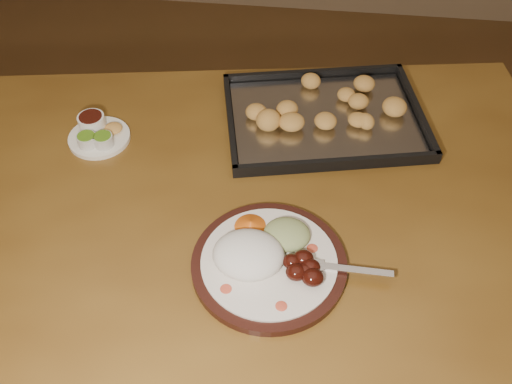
# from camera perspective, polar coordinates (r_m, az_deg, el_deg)

# --- Properties ---
(ground) EXTENTS (4.00, 4.00, 0.00)m
(ground) POSITION_cam_1_polar(r_m,az_deg,el_deg) (1.90, -2.34, -13.14)
(ground) COLOR brown
(ground) RESTS_ON ground
(dining_table) EXTENTS (1.63, 1.13, 0.75)m
(dining_table) POSITION_cam_1_polar(r_m,az_deg,el_deg) (1.30, -2.51, -3.09)
(dining_table) COLOR brown
(dining_table) RESTS_ON ground
(dinner_plate) EXTENTS (0.38, 0.30, 0.07)m
(dinner_plate) POSITION_cam_1_polar(r_m,az_deg,el_deg) (1.09, 1.07, -6.62)
(dinner_plate) COLOR black
(dinner_plate) RESTS_ON dining_table
(condiment_saucer) EXTENTS (0.14, 0.14, 0.05)m
(condiment_saucer) POSITION_cam_1_polar(r_m,az_deg,el_deg) (1.39, -15.62, 5.69)
(condiment_saucer) COLOR white
(condiment_saucer) RESTS_ON dining_table
(baking_tray) EXTENTS (0.53, 0.44, 0.05)m
(baking_tray) POSITION_cam_1_polar(r_m,az_deg,el_deg) (1.39, 6.82, 7.56)
(baking_tray) COLOR black
(baking_tray) RESTS_ON dining_table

